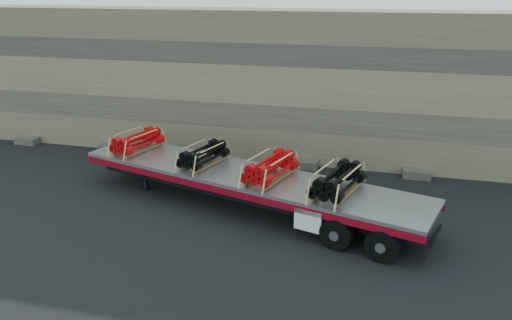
{
  "coord_description": "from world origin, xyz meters",
  "views": [
    {
      "loc": [
        5.21,
        -16.99,
        8.13
      ],
      "look_at": [
        0.71,
        0.57,
        1.69
      ],
      "focal_mm": 35.0,
      "sensor_mm": 36.0,
      "label": 1
    }
  ],
  "objects_px": {
    "bundle_midfront": "(204,156)",
    "trailer": "(245,191)",
    "bundle_front": "(137,142)",
    "bundle_rear": "(338,182)",
    "bundle_midrear": "(270,168)"
  },
  "relations": [
    {
      "from": "bundle_midrear",
      "to": "bundle_rear",
      "type": "distance_m",
      "value": 2.6
    },
    {
      "from": "bundle_midrear",
      "to": "bundle_rear",
      "type": "xyz_separation_m",
      "value": [
        2.49,
        -0.73,
        0.01
      ]
    },
    {
      "from": "bundle_rear",
      "to": "bundle_front",
      "type": "bearing_deg",
      "value": -180.0
    },
    {
      "from": "bundle_front",
      "to": "bundle_rear",
      "type": "distance_m",
      "value": 9.06
    },
    {
      "from": "bundle_midfront",
      "to": "trailer",
      "type": "bearing_deg",
      "value": 0.0
    },
    {
      "from": "bundle_midfront",
      "to": "bundle_rear",
      "type": "height_order",
      "value": "bundle_rear"
    },
    {
      "from": "bundle_rear",
      "to": "bundle_midrear",
      "type": "bearing_deg",
      "value": 180.0
    },
    {
      "from": "trailer",
      "to": "bundle_rear",
      "type": "xyz_separation_m",
      "value": [
        3.53,
        -1.03,
        1.12
      ]
    },
    {
      "from": "bundle_midrear",
      "to": "bundle_rear",
      "type": "relative_size",
      "value": 0.98
    },
    {
      "from": "bundle_front",
      "to": "bundle_midrear",
      "type": "bearing_deg",
      "value": 0.0
    },
    {
      "from": "bundle_front",
      "to": "bundle_midrear",
      "type": "distance_m",
      "value": 6.46
    },
    {
      "from": "bundle_front",
      "to": "bundle_rear",
      "type": "height_order",
      "value": "bundle_rear"
    },
    {
      "from": "bundle_midfront",
      "to": "bundle_midrear",
      "type": "distance_m",
      "value": 2.99
    },
    {
      "from": "bundle_midrear",
      "to": "bundle_midfront",
      "type": "bearing_deg",
      "value": 180.0
    },
    {
      "from": "bundle_front",
      "to": "bundle_midfront",
      "type": "height_order",
      "value": "bundle_front"
    }
  ]
}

